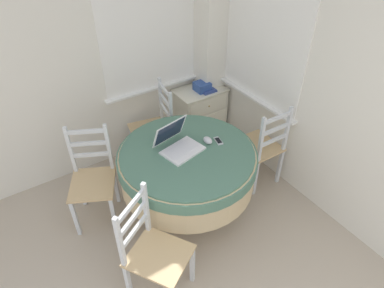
% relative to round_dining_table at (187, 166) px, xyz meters
% --- Properties ---
extents(corner_room_shell, '(4.36, 5.15, 2.55)m').
position_rel_round_dining_table_xyz_m(corner_room_shell, '(0.27, -0.01, 0.69)').
color(corner_room_shell, white).
rests_on(corner_room_shell, ground_plane).
extents(round_dining_table, '(1.25, 1.25, 0.75)m').
position_rel_round_dining_table_xyz_m(round_dining_table, '(0.00, 0.00, 0.00)').
color(round_dining_table, '#4C3D2D').
rests_on(round_dining_table, ground_plane).
extents(laptop, '(0.41, 0.40, 0.25)m').
position_rel_round_dining_table_xyz_m(laptop, '(-0.04, 0.08, 0.21)').
color(laptop, white).
rests_on(laptop, round_dining_table).
extents(computer_mouse, '(0.07, 0.10, 0.05)m').
position_rel_round_dining_table_xyz_m(computer_mouse, '(0.23, 0.01, 0.19)').
color(computer_mouse, silver).
rests_on(computer_mouse, round_dining_table).
extents(cell_phone, '(0.07, 0.13, 0.01)m').
position_rel_round_dining_table_xyz_m(cell_phone, '(0.32, -0.03, 0.17)').
color(cell_phone, '#B2B7BC').
rests_on(cell_phone, round_dining_table).
extents(dining_chair_near_back_window, '(0.50, 0.47, 0.96)m').
position_rel_round_dining_table_xyz_m(dining_chair_near_back_window, '(0.12, 0.86, -0.13)').
color(dining_chair_near_back_window, tan).
rests_on(dining_chair_near_back_window, ground_plane).
extents(dining_chair_near_right_window, '(0.40, 0.44, 0.96)m').
position_rel_round_dining_table_xyz_m(dining_chair_near_right_window, '(0.87, -0.06, -0.13)').
color(dining_chair_near_right_window, tan).
rests_on(dining_chair_near_right_window, ground_plane).
extents(dining_chair_camera_near, '(0.56, 0.57, 0.96)m').
position_rel_round_dining_table_xyz_m(dining_chair_camera_near, '(-0.66, -0.56, -0.13)').
color(dining_chair_camera_near, tan).
rests_on(dining_chair_camera_near, ground_plane).
extents(dining_chair_left_flank, '(0.55, 0.56, 0.96)m').
position_rel_round_dining_table_xyz_m(dining_chair_left_flank, '(-0.75, 0.44, -0.13)').
color(dining_chair_left_flank, tan).
rests_on(dining_chair_left_flank, ground_plane).
extents(corner_cabinet, '(0.60, 0.40, 0.68)m').
position_rel_round_dining_table_xyz_m(corner_cabinet, '(0.80, 0.96, -0.25)').
color(corner_cabinet, silver).
rests_on(corner_cabinet, ground_plane).
extents(storage_box, '(0.16, 0.17, 0.10)m').
position_rel_round_dining_table_xyz_m(storage_box, '(0.81, 0.94, 0.14)').
color(storage_box, '#2D4C93').
rests_on(storage_box, corner_cabinet).
extents(book_on_cabinet, '(0.17, 0.25, 0.02)m').
position_rel_round_dining_table_xyz_m(book_on_cabinet, '(0.86, 0.94, 0.10)').
color(book_on_cabinet, '#33478C').
rests_on(book_on_cabinet, corner_cabinet).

